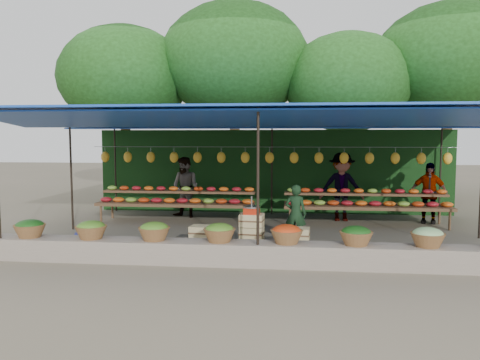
# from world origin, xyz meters

# --- Properties ---
(ground) EXTENTS (60.00, 60.00, 0.00)m
(ground) POSITION_xyz_m (0.00, 0.00, 0.00)
(ground) COLOR #625C48
(ground) RESTS_ON ground
(stone_curb) EXTENTS (10.60, 0.55, 0.40)m
(stone_curb) POSITION_xyz_m (0.00, -2.75, 0.20)
(stone_curb) COLOR gray
(stone_curb) RESTS_ON ground
(stall_canopy) EXTENTS (10.80, 6.60, 2.82)m
(stall_canopy) POSITION_xyz_m (0.00, 0.06, 2.68)
(stall_canopy) COLOR black
(stall_canopy) RESTS_ON ground
(produce_baskets) EXTENTS (8.98, 0.58, 0.34)m
(produce_baskets) POSITION_xyz_m (-0.10, -2.75, 0.56)
(produce_baskets) COLOR brown
(produce_baskets) RESTS_ON stone_curb
(netting_backdrop) EXTENTS (10.60, 0.06, 2.50)m
(netting_backdrop) POSITION_xyz_m (0.00, 3.15, 1.25)
(netting_backdrop) COLOR #1B4418
(netting_backdrop) RESTS_ON ground
(tree_row) EXTENTS (16.51, 5.50, 7.12)m
(tree_row) POSITION_xyz_m (0.50, 6.09, 4.70)
(tree_row) COLOR #372814
(tree_row) RESTS_ON ground
(fruit_table_left) EXTENTS (4.21, 0.95, 0.93)m
(fruit_table_left) POSITION_xyz_m (-2.49, 1.35, 0.61)
(fruit_table_left) COLOR #4E311F
(fruit_table_left) RESTS_ON ground
(fruit_table_right) EXTENTS (4.21, 0.95, 0.93)m
(fruit_table_right) POSITION_xyz_m (2.51, 1.35, 0.61)
(fruit_table_right) COLOR #4E311F
(fruit_table_right) RESTS_ON ground
(crate_counter) EXTENTS (2.38, 0.39, 0.77)m
(crate_counter) POSITION_xyz_m (-0.22, -1.86, 0.31)
(crate_counter) COLOR tan
(crate_counter) RESTS_ON ground
(weighing_scale) EXTENTS (0.33, 0.33, 0.35)m
(weighing_scale) POSITION_xyz_m (-0.20, -1.86, 0.85)
(weighing_scale) COLOR red
(weighing_scale) RESTS_ON crate_counter
(vendor_seated) EXTENTS (0.51, 0.38, 1.27)m
(vendor_seated) POSITION_xyz_m (0.67, -0.89, 0.63)
(vendor_seated) COLOR #17331A
(vendor_seated) RESTS_ON ground
(customer_left) EXTENTS (1.02, 0.93, 1.72)m
(customer_left) POSITION_xyz_m (-2.41, 2.03, 0.86)
(customer_left) COLOR slate
(customer_left) RESTS_ON ground
(customer_mid) EXTENTS (1.23, 0.74, 1.86)m
(customer_mid) POSITION_xyz_m (1.94, 1.97, 0.93)
(customer_mid) COLOR slate
(customer_mid) RESTS_ON ground
(customer_right) EXTENTS (1.01, 0.62, 1.61)m
(customer_right) POSITION_xyz_m (4.19, 1.83, 0.81)
(customer_right) COLOR slate
(customer_right) RESTS_ON ground
(blue_crate_back) EXTENTS (0.67, 0.58, 0.34)m
(blue_crate_back) POSITION_xyz_m (-3.47, -2.04, 0.17)
(blue_crate_back) COLOR navy
(blue_crate_back) RESTS_ON ground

